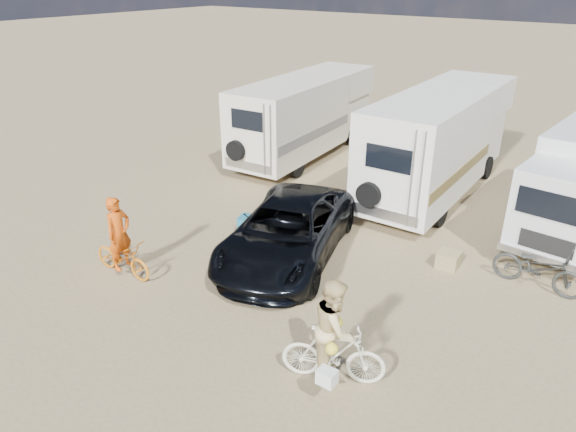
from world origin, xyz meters
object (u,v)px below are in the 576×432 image
Objects in this scene: bike_man at (123,257)px; bike_woman at (334,354)px; bike_parked at (539,268)px; crate at (448,260)px; rv_left at (305,118)px; rider_woman at (334,337)px; cooler at (250,225)px; dark_suv at (287,231)px; rider_man at (120,241)px; rv_main at (439,144)px.

bike_man is 5.60m from bike_woman.
crate is (-1.85, -0.27, -0.31)m from bike_parked.
rv_left reaches higher than bike_man.
bike_man is 0.92× the size of rider_woman.
cooler is at bearing -21.11° from bike_man.
bike_woman is 5.39m from bike_parked.
dark_suv is 1.64m from cooler.
bike_man is 0.42m from rider_man.
rider_man reaches higher than dark_suv.
bike_woman is 2.98× the size of cooler.
rv_main is 4.45× the size of bike_man.
rv_left is (-5.28, 0.60, -0.13)m from rv_main.
cooler is 4.99m from crate.
crate is at bearing -37.35° from rv_left.
rv_main is at bearing -12.86° from bike_woman.
cooler is (-4.59, 3.34, -0.29)m from bike_woman.
bike_woman is (3.08, -2.90, -0.17)m from dark_suv.
crate is (7.32, -4.72, -1.22)m from rv_left.
rv_left is at bearing 147.17° from crate.
rv_main is at bearing 60.99° from dark_suv.
cooler reaches higher than crate.
bike_woman is 3.65× the size of crate.
cooler is at bearing -118.19° from rv_main.
crate is (2.04, -4.12, -1.35)m from rv_main.
bike_man is 2.78× the size of cooler.
dark_suv is at bearing -45.81° from bike_man.
dark_suv is 2.82× the size of rider_woman.
rv_main is 4.28× the size of rider_man.
bike_parked is at bearing -46.33° from rv_main.
bike_parked is at bearing -3.96° from cooler.
rider_man is at bearing -0.00° from bike_man.
rider_woman is (3.08, -2.90, 0.19)m from dark_suv.
rv_main is 9.55m from rider_man.
rv_main is at bearing 45.47° from cooler.
bike_parked is (7.65, 4.89, -0.35)m from rider_man.
bike_parked is 1.89m from crate.
rv_left is 4.31× the size of bike_man.
rv_main is 4.15× the size of bike_woman.
rv_main is 9.59m from bike_man.
rv_left is at bearing 5.31° from rider_man.
bike_parked is at bearing -61.27° from rider_man.
rv_left is 11.83m from rider_woman.
cooler is (1.01, 3.24, -0.61)m from rider_man.
bike_woman reaches higher than crate.
rv_left is 4.14× the size of rider_man.
bike_man is (-3.77, -8.75, -1.12)m from rv_main.
rv_left is at bearing 94.52° from cooler.
bike_woman is (1.83, -8.84, -1.02)m from rv_main.
rider_man is 5.60m from rider_woman.
rv_main is at bearing 47.19° from bike_parked.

